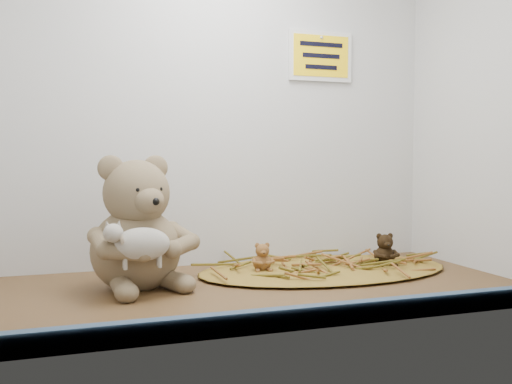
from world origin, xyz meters
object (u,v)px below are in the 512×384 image
object	(u,v)px
mini_teddy_tan	(262,255)
mini_teddy_brown	(385,248)
main_teddy	(136,222)
toy_lamb	(142,244)

from	to	relation	value
mini_teddy_tan	mini_teddy_brown	size ratio (longest dim) A/B	0.83
mini_teddy_tan	main_teddy	bearing A→B (deg)	-162.27
main_teddy	toy_lamb	world-z (taller)	main_teddy
mini_teddy_brown	mini_teddy_tan	bearing A→B (deg)	-173.39
toy_lamb	mini_teddy_tan	world-z (taller)	toy_lamb
toy_lamb	mini_teddy_tan	xyz separation A→B (cm)	(29.97, 15.06, -6.30)
toy_lamb	mini_teddy_brown	distance (cm)	62.54
mini_teddy_tan	toy_lamb	bearing A→B (deg)	-144.98
main_teddy	toy_lamb	distance (cm)	10.61
mini_teddy_tan	mini_teddy_brown	xyz separation A→B (cm)	(31.16, -3.12, 0.68)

